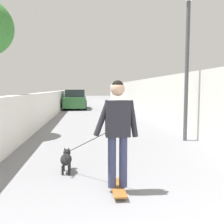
{
  "coord_description": "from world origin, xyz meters",
  "views": [
    {
      "loc": [
        -1.36,
        0.77,
        1.66
      ],
      "look_at": [
        5.5,
        0.09,
        1.0
      ],
      "focal_mm": 40.23,
      "sensor_mm": 36.0,
      "label": 1
    }
  ],
  "objects_px": {
    "car_near": "(75,100)",
    "person_skateboarder": "(118,125)",
    "skateboard": "(118,188)",
    "dog": "(66,159)",
    "lamp_post": "(188,40)"
  },
  "relations": [
    {
      "from": "person_skateboarder",
      "to": "car_near",
      "type": "bearing_deg",
      "value": 4.89
    },
    {
      "from": "person_skateboarder",
      "to": "dog",
      "type": "bearing_deg",
      "value": 40.85
    },
    {
      "from": "person_skateboarder",
      "to": "car_near",
      "type": "height_order",
      "value": "person_skateboarder"
    },
    {
      "from": "lamp_post",
      "to": "dog",
      "type": "height_order",
      "value": "lamp_post"
    },
    {
      "from": "skateboard",
      "to": "lamp_post",
      "type": "bearing_deg",
      "value": -35.0
    },
    {
      "from": "lamp_post",
      "to": "person_skateboarder",
      "type": "bearing_deg",
      "value": 145.0
    },
    {
      "from": "car_near",
      "to": "skateboard",
      "type": "bearing_deg",
      "value": -175.11
    },
    {
      "from": "dog",
      "to": "person_skateboarder",
      "type": "bearing_deg",
      "value": -139.15
    },
    {
      "from": "skateboard",
      "to": "dog",
      "type": "relative_size",
      "value": 0.6
    },
    {
      "from": "lamp_post",
      "to": "person_skateboarder",
      "type": "height_order",
      "value": "lamp_post"
    },
    {
      "from": "skateboard",
      "to": "person_skateboarder",
      "type": "distance_m",
      "value": 1.01
    },
    {
      "from": "person_skateboarder",
      "to": "dog",
      "type": "relative_size",
      "value": 1.27
    },
    {
      "from": "car_near",
      "to": "person_skateboarder",
      "type": "bearing_deg",
      "value": -175.11
    },
    {
      "from": "car_near",
      "to": "lamp_post",
      "type": "bearing_deg",
      "value": -162.54
    },
    {
      "from": "dog",
      "to": "car_near",
      "type": "height_order",
      "value": "car_near"
    }
  ]
}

